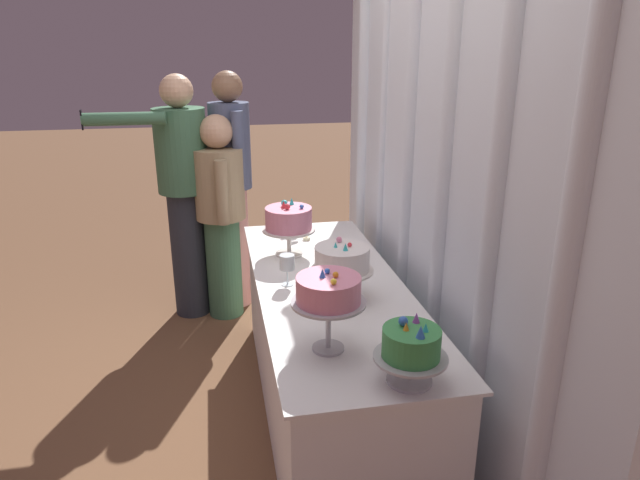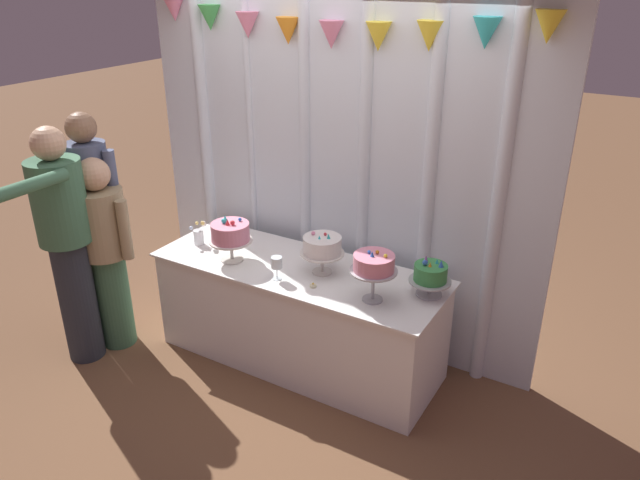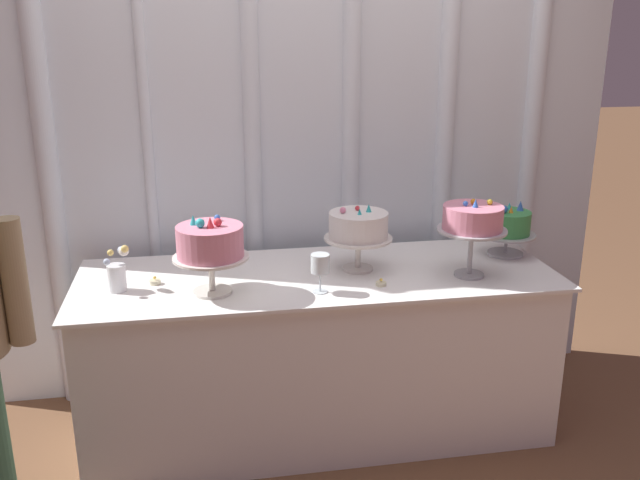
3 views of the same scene
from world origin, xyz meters
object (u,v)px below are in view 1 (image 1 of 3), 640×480
guest_man_dark_suit (232,180)px  guest_girl_blue_dress (183,189)px  cake_table (330,349)px  cake_display_midleft (342,261)px  cake_display_midright (328,293)px  wine_glass (287,263)px  cake_display_rightmost (411,346)px  tealight_near_left (301,305)px  tealight_far_left (307,238)px  flower_vase (296,222)px  cake_display_leftmost (289,220)px  guest_man_pink_jacket (221,211)px

guest_man_dark_suit → guest_girl_blue_dress: (0.10, -0.35, -0.03)m
cake_table → guest_man_dark_suit: bearing=-164.2°
guest_girl_blue_dress → cake_display_midleft: bearing=26.4°
cake_display_midright → wine_glass: bearing=-173.7°
cake_table → cake_display_midright: size_ratio=5.97×
cake_display_rightmost → cake_table: bearing=-173.7°
tealight_near_left → guest_man_dark_suit: size_ratio=0.03×
cake_table → tealight_near_left: 0.50m
tealight_far_left → guest_girl_blue_dress: 1.07m
flower_vase → tealight_near_left: flower_vase is taller
cake_display_leftmost → guest_girl_blue_dress: 1.14m
cake_display_midright → cake_display_leftmost: bearing=-179.7°
cake_table → cake_display_rightmost: size_ratio=7.74×
cake_display_midright → tealight_near_left: cake_display_midright is taller
tealight_far_left → guest_girl_blue_dress: (-0.71, -0.77, 0.19)m
guest_man_pink_jacket → cake_display_midright: bearing=10.9°
cake_table → cake_display_leftmost: 0.77m
cake_display_leftmost → cake_display_midleft: bearing=14.5°
cake_display_midleft → wine_glass: size_ratio=1.86×
cake_display_rightmost → flower_vase: 1.78m
cake_display_leftmost → guest_man_dark_suit: 1.08m
flower_vase → tealight_far_left: size_ratio=4.00×
cake_table → tealight_far_left: (-0.70, -0.00, 0.40)m
cake_display_rightmost → tealight_far_left: 1.64m
cake_display_rightmost → tealight_far_left: bearing=-176.2°
flower_vase → cake_display_leftmost: bearing=-14.1°
cake_display_leftmost → guest_man_pink_jacket: bearing=-156.7°
guest_man_dark_suit → guest_man_pink_jacket: guest_man_dark_suit is taller
cake_display_rightmost → tealight_near_left: size_ratio=5.96×
guest_man_dark_suit → guest_girl_blue_dress: guest_man_dark_suit is taller
wine_glass → tealight_near_left: bearing=6.0°
wine_glass → cake_display_leftmost: bearing=171.0°
cake_display_midright → flower_vase: size_ratio=1.83×
tealight_far_left → cake_display_midleft: bearing=1.5°
cake_display_midleft → cake_display_midright: (0.46, -0.16, 0.05)m
cake_table → tealight_near_left: size_ratio=46.12×
cake_display_midleft → guest_man_dark_suit: guest_man_dark_suit is taller
cake_display_leftmost → wine_glass: 0.45m
wine_glass → guest_man_pink_jacket: 1.35m
cake_display_rightmost → guest_girl_blue_dress: bearing=-159.4°
cake_display_leftmost → cake_display_midright: (1.11, 0.01, 0.04)m
cake_display_rightmost → flower_vase: bearing=-175.0°
cake_display_midleft → tealight_near_left: (0.05, -0.21, -0.19)m
wine_glass → tealight_far_left: (-0.67, 0.21, -0.11)m
tealight_far_left → guest_girl_blue_dress: guest_girl_blue_dress is taller
wine_glass → guest_man_pink_jacket: size_ratio=0.11×
flower_vase → tealight_near_left: bearing=-7.2°
tealight_far_left → cake_display_rightmost: bearing=3.8°
tealight_near_left → flower_vase: bearing=172.8°
cake_display_rightmost → guest_man_dark_suit: size_ratio=0.15×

